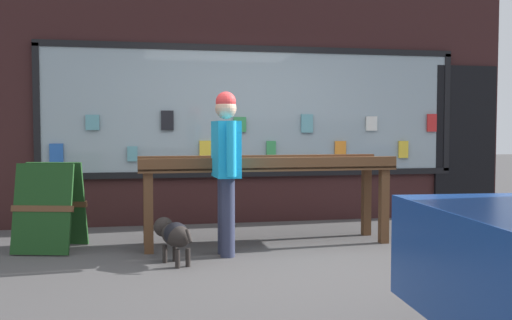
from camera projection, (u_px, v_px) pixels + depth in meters
name	position (u px, v px, depth m)	size (l,w,h in m)	color
ground_plane	(287.00, 263.00, 5.19)	(40.00, 40.00, 0.00)	#474444
shopfront_facade	(247.00, 89.00, 7.45)	(7.27, 0.29, 3.56)	#331919
display_table_main	(266.00, 173.00, 6.05)	(2.69, 0.68, 0.93)	brown
person_browsing	(226.00, 161.00, 5.47)	(0.24, 0.64, 1.58)	#2D334C
small_dog	(174.00, 234.00, 5.15)	(0.37, 0.58, 0.40)	black
sandwich_board_sign	(50.00, 206.00, 5.73)	(0.70, 0.70, 0.88)	#193F19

